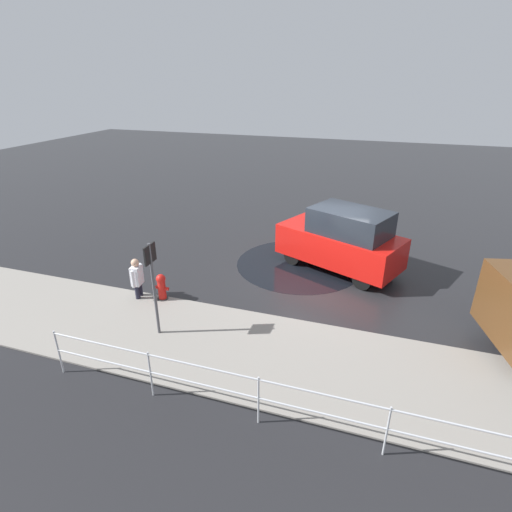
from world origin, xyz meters
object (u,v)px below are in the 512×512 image
moving_hatchback (342,240)px  sign_post (153,277)px  fire_hydrant (162,287)px  pedestrian (137,277)px

moving_hatchback → sign_post: bearing=53.3°
fire_hydrant → sign_post: 2.02m
moving_hatchback → pedestrian: 6.35m
moving_hatchback → pedestrian: bearing=35.3°
fire_hydrant → pedestrian: bearing=8.9°
pedestrian → sign_post: 2.17m
moving_hatchback → sign_post: sign_post is taller
fire_hydrant → sign_post: size_ratio=0.33×
pedestrian → sign_post: (-1.44, 1.35, 0.90)m
moving_hatchback → fire_hydrant: moving_hatchback is taller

